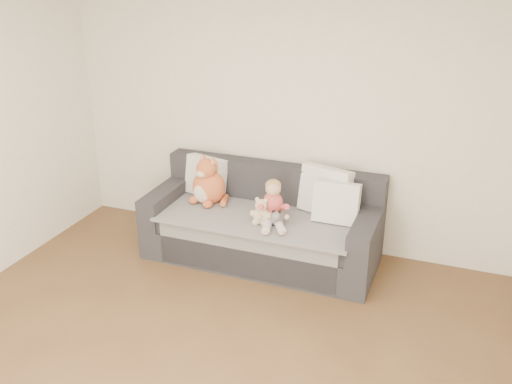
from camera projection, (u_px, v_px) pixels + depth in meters
room_shell at (187, 197)px, 3.67m from camera, size 5.00×5.00×5.00m
sofa at (263, 227)px, 5.49m from camera, size 2.20×0.94×0.85m
cushion_left at (206, 176)px, 5.74m from camera, size 0.47×0.29×0.41m
cushion_right_back at (325, 191)px, 5.33m from camera, size 0.53×0.34×0.46m
cushion_right_front at (336, 203)px, 5.16m from camera, size 0.41×0.19×0.39m
toddler at (273, 205)px, 5.14m from camera, size 0.30×0.42×0.41m
plush_cat at (208, 184)px, 5.57m from camera, size 0.39×0.35×0.51m
teddy_bear at (261, 213)px, 5.14m from camera, size 0.21×0.15×0.26m
plush_cow at (277, 218)px, 5.14m from camera, size 0.14×0.21×0.17m
sippy_cup at (266, 217)px, 5.18m from camera, size 0.10×0.08×0.11m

